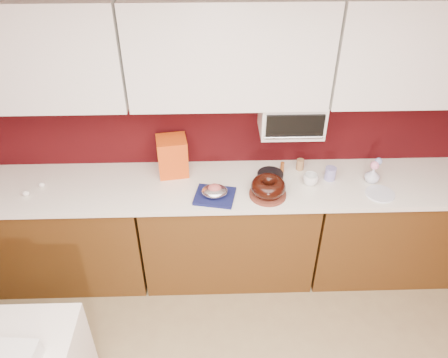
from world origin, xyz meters
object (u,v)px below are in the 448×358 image
pandoro_box (172,156)px  blue_jar (330,174)px  flower_vase (373,174)px  coffee_mug (311,178)px  toaster_oven (291,116)px  bundt_cake (268,187)px  foil_ham_nest (215,191)px

pandoro_box → blue_jar: 1.20m
blue_jar → flower_vase: bearing=-8.3°
pandoro_box → blue_jar: size_ratio=3.02×
pandoro_box → coffee_mug: 1.05m
pandoro_box → coffee_mug: size_ratio=2.82×
flower_vase → toaster_oven: bearing=165.0°
bundt_cake → foil_ham_nest: size_ratio=1.34×
foil_ham_nest → flower_vase: 1.19m
bundt_cake → coffee_mug: (0.33, 0.13, -0.03)m
coffee_mug → flower_vase: (0.47, 0.02, 0.01)m
bundt_cake → pandoro_box: 0.76m
foil_ham_nest → toaster_oven: bearing=29.8°
bundt_cake → blue_jar: size_ratio=2.50×
bundt_cake → coffee_mug: 0.35m
coffee_mug → toaster_oven: bearing=129.6°
blue_jar → foil_ham_nest: bearing=-167.2°
pandoro_box → flower_vase: size_ratio=2.26×
pandoro_box → blue_jar: bearing=-14.7°
blue_jar → flower_vase: 0.31m
bundt_cake → blue_jar: (0.49, 0.19, -0.03)m
foil_ham_nest → coffee_mug: coffee_mug is taller
bundt_cake → flower_vase: bearing=10.4°
foil_ham_nest → flower_vase: (1.18, 0.15, 0.01)m
toaster_oven → foil_ham_nest: 0.77m
foil_ham_nest → blue_jar: blue_jar is taller
toaster_oven → pandoro_box: (-0.87, 0.00, -0.33)m
coffee_mug → foil_ham_nest: bearing=-169.2°
foil_ham_nest → pandoro_box: size_ratio=0.62×
bundt_cake → flower_vase: flower_vase is taller
blue_jar → pandoro_box: bearing=174.1°
foil_ham_nest → bundt_cake: bearing=1.3°
foil_ham_nest → flower_vase: flower_vase is taller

